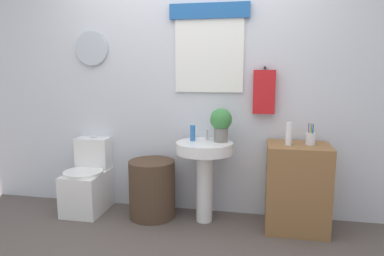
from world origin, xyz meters
name	(u,v)px	position (x,y,z in m)	size (l,w,h in m)	color
back_wall	(191,80)	(0.00, 1.15, 1.31)	(4.40, 0.18, 2.60)	silver
toilet	(88,183)	(-1.00, 0.88, 0.28)	(0.38, 0.51, 0.74)	white
laundry_hamper	(152,189)	(-0.32, 0.85, 0.28)	(0.44, 0.44, 0.55)	#4C3828
pedestal_sink	(204,162)	(0.19, 0.85, 0.57)	(0.52, 0.52, 0.75)	white
faucet	(207,134)	(0.19, 0.97, 0.80)	(0.03, 0.03, 0.10)	silver
wooden_cabinet	(297,187)	(1.01, 0.85, 0.38)	(0.53, 0.44, 0.77)	olive
soap_bottle	(193,133)	(0.07, 0.90, 0.83)	(0.05, 0.05, 0.15)	#2D6BB7
potted_plant	(221,122)	(0.33, 0.91, 0.93)	(0.20, 0.20, 0.31)	slate
lotion_bottle	(289,134)	(0.92, 0.81, 0.86)	(0.05, 0.05, 0.20)	white
toothbrush_cup	(310,138)	(1.11, 0.87, 0.82)	(0.08, 0.08, 0.19)	silver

